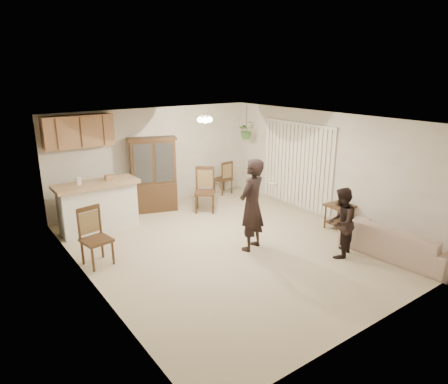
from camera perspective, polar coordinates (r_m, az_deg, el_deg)
floor at (r=8.12m, az=0.98°, el=-7.63°), size 6.50×6.50×0.00m
ceiling at (r=7.43m, az=1.07°, el=10.18°), size 5.50×6.50×0.02m
wall_back at (r=10.39m, az=-9.80°, el=4.91°), size 5.50×0.02×2.50m
wall_front at (r=5.58m, az=21.55°, el=-6.74°), size 5.50×0.02×2.50m
wall_left at (r=6.50m, az=-18.83°, el=-3.12°), size 0.02×6.50×2.50m
wall_right at (r=9.53m, az=14.41°, el=3.54°), size 0.02×6.50×2.50m
breakfast_bar at (r=9.12m, az=-17.49°, el=-2.25°), size 1.60×0.55×1.00m
bar_top at (r=8.96m, az=-17.80°, el=1.08°), size 1.75×0.70×0.08m
upper_cabinets at (r=9.41m, az=-20.08°, el=8.15°), size 1.50×0.34×0.70m
vertical_blinds at (r=10.12m, az=10.33°, el=3.69°), size 0.06×2.30×2.10m
ceiling_fixture at (r=8.53m, az=-2.74°, el=10.37°), size 0.36×0.36×0.20m
hanging_plant at (r=10.80m, az=3.23°, el=8.82°), size 0.43×0.37×0.48m
plant_cord at (r=10.75m, az=3.26°, el=10.54°), size 0.01×0.01×0.65m
sofa at (r=8.20m, az=23.83°, el=-6.13°), size 0.91×1.93×0.73m
adult at (r=7.67m, az=4.00°, el=-1.92°), size 0.77×0.63×1.80m
child at (r=7.74m, az=16.34°, el=-4.19°), size 0.81×0.73×1.35m
china_hutch at (r=9.97m, az=-10.03°, el=2.37°), size 1.25×0.80×1.84m
side_table at (r=9.15m, az=16.11°, el=-3.40°), size 0.54×0.54×0.63m
chair_bar at (r=7.61m, az=-17.64°, el=-7.78°), size 0.54×0.54×1.06m
chair_hutch_left at (r=9.92m, az=-2.76°, el=-1.06°), size 0.68×0.68×1.10m
chair_hutch_right at (r=11.37m, az=-0.14°, el=1.12°), size 0.45×0.45×0.96m
controller_adult at (r=7.34m, az=6.93°, el=1.11°), size 0.10×0.16×0.05m
controller_child at (r=7.63m, az=18.70°, el=-3.54°), size 0.08×0.12×0.04m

